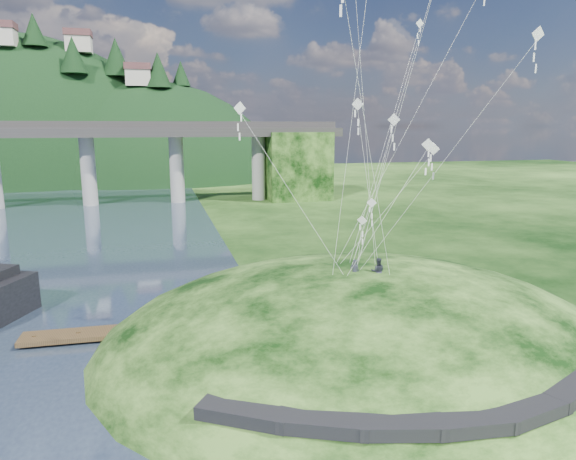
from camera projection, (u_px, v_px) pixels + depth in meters
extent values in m
plane|color=black|center=(248.00, 368.00, 30.44)|extent=(320.00, 320.00, 0.00)
ellipsoid|color=black|center=(360.00, 362.00, 34.58)|extent=(36.00, 32.00, 13.00)
cube|color=black|center=(245.00, 412.00, 22.08)|extent=(4.32, 3.62, 0.71)
cube|color=black|center=(323.00, 422.00, 21.23)|extent=(4.10, 2.97, 0.61)
cube|color=black|center=(400.00, 425.00, 21.01)|extent=(3.85, 2.37, 0.62)
cube|color=black|center=(471.00, 422.00, 21.32)|extent=(3.62, 1.83, 0.66)
cube|color=black|center=(529.00, 409.00, 22.24)|extent=(3.82, 2.27, 0.68)
cube|color=black|center=(570.00, 388.00, 23.85)|extent=(4.11, 2.97, 0.71)
cylinder|color=gray|center=(88.00, 170.00, 91.60)|extent=(2.60, 2.60, 13.00)
cylinder|color=gray|center=(177.00, 168.00, 95.37)|extent=(2.60, 2.60, 13.00)
cylinder|color=gray|center=(259.00, 166.00, 99.14)|extent=(2.60, 2.60, 13.00)
cube|color=black|center=(296.00, 166.00, 100.96)|extent=(12.00, 11.00, 13.00)
ellipsoid|color=black|center=(26.00, 200.00, 141.54)|extent=(96.00, 68.00, 88.00)
ellipsoid|color=black|center=(158.00, 214.00, 143.25)|extent=(76.00, 56.00, 72.00)
cone|color=black|center=(34.00, 29.00, 121.91)|extent=(5.83, 5.83, 7.67)
cone|color=black|center=(73.00, 55.00, 120.59)|extent=(6.47, 6.47, 8.51)
cone|color=black|center=(116.00, 57.00, 129.26)|extent=(7.13, 7.13, 9.38)
cone|color=black|center=(158.00, 70.00, 127.67)|extent=(6.56, 6.56, 8.63)
cone|color=black|center=(181.00, 73.00, 134.46)|extent=(4.88, 4.88, 6.42)
cube|color=beige|center=(2.00, 38.00, 118.84)|extent=(6.00, 5.00, 4.00)
cube|color=brown|center=(0.00, 25.00, 118.30)|extent=(6.40, 5.40, 1.60)
cube|color=beige|center=(79.00, 45.00, 128.45)|extent=(6.00, 5.00, 4.00)
cube|color=brown|center=(78.00, 33.00, 127.91)|extent=(6.40, 5.40, 1.60)
cube|color=beige|center=(138.00, 78.00, 127.80)|extent=(6.00, 5.00, 4.00)
cube|color=brown|center=(137.00, 67.00, 127.26)|extent=(6.40, 5.40, 1.60)
cube|color=#392917|center=(121.00, 331.00, 34.85)|extent=(12.79, 2.35, 0.32)
cylinder|color=#392917|center=(34.00, 342.00, 33.71)|extent=(0.27, 0.27, 0.91)
cylinder|color=#392917|center=(79.00, 338.00, 34.30)|extent=(0.27, 0.27, 0.91)
cylinder|color=#392917|center=(121.00, 335.00, 34.89)|extent=(0.27, 0.27, 0.91)
cylinder|color=#392917|center=(162.00, 331.00, 35.49)|extent=(0.27, 0.27, 0.91)
cylinder|color=#392917|center=(202.00, 328.00, 36.08)|extent=(0.27, 0.27, 0.91)
imported|color=#282B36|center=(355.00, 259.00, 32.65)|extent=(0.66, 0.53, 1.55)
imported|color=#282B36|center=(378.00, 258.00, 32.62)|extent=(1.04, 0.93, 1.77)
cube|color=white|center=(420.00, 23.00, 40.40)|extent=(0.68, 0.17, 0.67)
cube|color=white|center=(419.00, 30.00, 40.50)|extent=(0.09, 0.03, 0.39)
cube|color=white|center=(419.00, 36.00, 40.59)|extent=(0.09, 0.03, 0.39)
cube|color=white|center=(419.00, 42.00, 40.69)|extent=(0.09, 0.03, 0.39)
cube|color=white|center=(240.00, 108.00, 30.66)|extent=(0.76, 0.28, 0.79)
cube|color=white|center=(240.00, 118.00, 30.77)|extent=(0.10, 0.07, 0.46)
cube|color=white|center=(240.00, 127.00, 30.88)|extent=(0.10, 0.07, 0.46)
cube|color=white|center=(240.00, 137.00, 30.99)|extent=(0.10, 0.07, 0.46)
cube|color=white|center=(340.00, 11.00, 23.23)|extent=(0.11, 0.08, 0.52)
cube|color=white|center=(483.00, 3.00, 35.17)|extent=(0.09, 0.06, 0.42)
cube|color=white|center=(358.00, 104.00, 30.32)|extent=(0.55, 0.55, 0.73)
cube|color=white|center=(357.00, 113.00, 30.43)|extent=(0.09, 0.07, 0.43)
cube|color=white|center=(357.00, 122.00, 30.53)|extent=(0.09, 0.07, 0.43)
cube|color=white|center=(357.00, 131.00, 30.64)|extent=(0.09, 0.07, 0.43)
cube|color=white|center=(362.00, 220.00, 37.91)|extent=(0.62, 0.50, 0.73)
cube|color=white|center=(362.00, 227.00, 38.01)|extent=(0.10, 0.05, 0.44)
cube|color=white|center=(362.00, 235.00, 38.12)|extent=(0.10, 0.05, 0.44)
cube|color=white|center=(361.00, 242.00, 38.23)|extent=(0.10, 0.05, 0.44)
cube|color=white|center=(428.00, 145.00, 31.87)|extent=(0.71, 0.40, 0.78)
cube|color=white|center=(427.00, 153.00, 31.98)|extent=(0.10, 0.05, 0.45)
cube|color=white|center=(427.00, 162.00, 32.09)|extent=(0.10, 0.05, 0.45)
cube|color=white|center=(427.00, 171.00, 32.20)|extent=(0.10, 0.05, 0.45)
cube|color=white|center=(538.00, 34.00, 27.66)|extent=(0.84, 0.22, 0.82)
cube|color=white|center=(537.00, 46.00, 27.77)|extent=(0.11, 0.05, 0.48)
cube|color=white|center=(536.00, 57.00, 27.89)|extent=(0.11, 0.05, 0.48)
cube|color=white|center=(535.00, 68.00, 28.01)|extent=(0.11, 0.05, 0.48)
cube|color=white|center=(433.00, 149.00, 34.34)|extent=(0.61, 0.66, 0.84)
cube|color=white|center=(433.00, 158.00, 34.46)|extent=(0.10, 0.08, 0.49)
cube|color=white|center=(432.00, 167.00, 34.58)|extent=(0.10, 0.08, 0.49)
cube|color=white|center=(432.00, 176.00, 34.70)|extent=(0.10, 0.08, 0.49)
cube|color=white|center=(394.00, 120.00, 34.86)|extent=(0.65, 0.63, 0.85)
cube|color=white|center=(394.00, 129.00, 34.98)|extent=(0.10, 0.08, 0.50)
cube|color=white|center=(393.00, 138.00, 35.11)|extent=(0.10, 0.08, 0.50)
cube|color=white|center=(393.00, 147.00, 35.23)|extent=(0.10, 0.08, 0.50)
cube|color=white|center=(372.00, 203.00, 39.85)|extent=(0.68, 0.43, 0.76)
cube|color=white|center=(371.00, 210.00, 39.95)|extent=(0.10, 0.05, 0.45)
cube|color=white|center=(371.00, 216.00, 40.06)|extent=(0.10, 0.05, 0.45)
cube|color=white|center=(371.00, 223.00, 40.17)|extent=(0.10, 0.05, 0.45)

